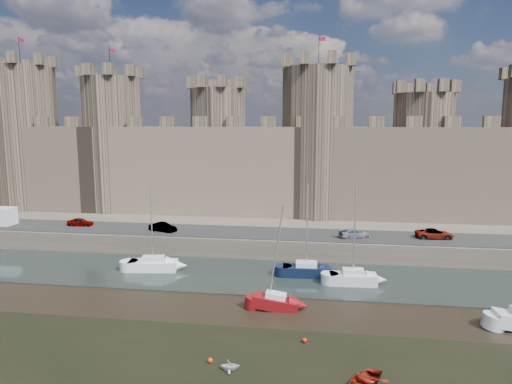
# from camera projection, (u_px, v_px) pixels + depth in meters

# --- Properties ---
(water_channel) EXTENTS (160.00, 12.00, 0.08)m
(water_channel) POSITION_uv_depth(u_px,v_px,m) (294.00, 278.00, 50.80)
(water_channel) COLOR black
(water_channel) RESTS_ON ground
(quay) EXTENTS (160.00, 60.00, 2.50)m
(quay) POSITION_uv_depth(u_px,v_px,m) (306.00, 208.00, 85.85)
(quay) COLOR #4C443A
(quay) RESTS_ON ground
(road) EXTENTS (160.00, 7.00, 0.10)m
(road) POSITION_uv_depth(u_px,v_px,m) (299.00, 234.00, 60.21)
(road) COLOR black
(road) RESTS_ON quay
(castle) EXTENTS (108.50, 11.00, 29.00)m
(castle) POSITION_uv_depth(u_px,v_px,m) (300.00, 157.00, 72.63)
(castle) COLOR #42382B
(castle) RESTS_ON quay
(car_0) EXTENTS (3.65, 1.67, 1.21)m
(car_0) POSITION_uv_depth(u_px,v_px,m) (80.00, 222.00, 64.98)
(car_0) COLOR gray
(car_0) RESTS_ON quay
(car_1) EXTENTS (4.12, 2.53, 1.28)m
(car_1) POSITION_uv_depth(u_px,v_px,m) (163.00, 227.00, 61.60)
(car_1) COLOR gray
(car_1) RESTS_ON quay
(car_2) EXTENTS (4.42, 2.94, 1.19)m
(car_2) POSITION_uv_depth(u_px,v_px,m) (354.00, 234.00, 58.33)
(car_2) COLOR gray
(car_2) RESTS_ON quay
(car_3) EXTENTS (4.76, 2.39, 1.29)m
(car_3) POSITION_uv_depth(u_px,v_px,m) (434.00, 234.00, 57.95)
(car_3) COLOR gray
(car_3) RESTS_ON quay
(sailboat_0) EXTENTS (5.82, 2.90, 10.43)m
(sailboat_0) POSITION_uv_depth(u_px,v_px,m) (153.00, 264.00, 53.15)
(sailboat_0) COLOR white
(sailboat_0) RESTS_ON ground
(sailboat_1) EXTENTS (5.30, 2.23, 10.46)m
(sailboat_1) POSITION_uv_depth(u_px,v_px,m) (306.00, 270.00, 51.11)
(sailboat_1) COLOR black
(sailboat_1) RESTS_ON ground
(sailboat_2) EXTENTS (5.02, 2.16, 10.64)m
(sailboat_2) POSITION_uv_depth(u_px,v_px,m) (353.00, 277.00, 48.49)
(sailboat_2) COLOR silver
(sailboat_2) RESTS_ON ground
(sailboat_4) EXTENTS (4.24, 1.65, 9.90)m
(sailboat_4) POSITION_uv_depth(u_px,v_px,m) (276.00, 302.00, 42.22)
(sailboat_4) COLOR maroon
(sailboat_4) RESTS_ON ground
(dinghy_3) EXTENTS (1.50, 1.31, 0.76)m
(dinghy_3) POSITION_uv_depth(u_px,v_px,m) (230.00, 366.00, 31.69)
(dinghy_3) COLOR silver
(dinghy_3) RESTS_ON ground
(dinghy_4) EXTENTS (3.98, 4.22, 0.71)m
(dinghy_4) POSITION_uv_depth(u_px,v_px,m) (363.00, 382.00, 29.80)
(dinghy_4) COLOR maroon
(dinghy_4) RESTS_ON ground
(buoy_0) EXTENTS (0.39, 0.39, 0.39)m
(buoy_0) POSITION_uv_depth(u_px,v_px,m) (210.00, 360.00, 32.79)
(buoy_0) COLOR #C53608
(buoy_0) RESTS_ON ground
(buoy_1) EXTENTS (0.40, 0.40, 0.40)m
(buoy_1) POSITION_uv_depth(u_px,v_px,m) (304.00, 340.00, 35.82)
(buoy_1) COLOR #BB1C08
(buoy_1) RESTS_ON ground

